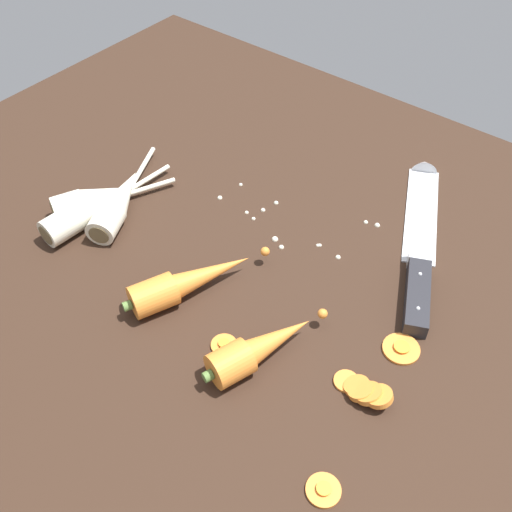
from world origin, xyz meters
The scene contains 12 objects.
ground_plane centered at (0.00, 0.00, -2.00)cm, with size 120.00×90.00×4.00cm, color #332116.
chefs_knife centered at (14.42, 16.32, 0.65)cm, with size 17.73×32.88×4.18cm.
whole_carrot centered at (-3.54, -11.16, 2.10)cm, with size 10.00×18.58×4.20cm.
whole_carrot_second centered at (9.42, -13.45, 2.10)cm, with size 8.05×15.98×4.20cm.
parsnip_front centered at (-23.55, -9.82, 1.98)cm, with size 4.94×21.72×4.00cm.
parsnip_mid_left centered at (-21.45, -6.21, 1.98)cm, with size 11.05×19.91×4.00cm.
parsnip_mid_right centered at (-24.61, -7.87, 1.98)cm, with size 9.68×17.19×4.00cm.
carrot_slice_stack centered at (21.03, -10.01, 0.85)cm, with size 6.97×3.29×2.41cm.
carrot_slice_stray_near centered at (23.66, -21.48, 0.36)cm, with size 3.50×3.50×0.70cm.
carrot_slice_stray_mid centered at (21.61, -2.25, 0.36)cm, with size 4.36×4.36×0.70cm.
carrot_slice_stray_far centered at (5.14, -14.55, 0.36)cm, with size 3.09×3.09×0.70cm.
mince_crumbs centered at (-0.77, 6.88, 0.35)cm, with size 21.93×12.53×0.89cm.
Camera 1 is at (32.56, -43.30, 57.09)cm, focal length 41.35 mm.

